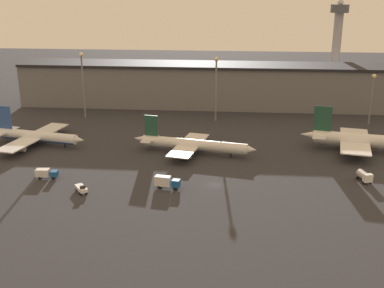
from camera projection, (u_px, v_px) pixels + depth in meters
The scene contains 13 objects.
ground at pixel (215, 185), 138.70m from camera, with size 600.00×600.00×0.00m, color #2D2D33.
terminal_building at pixel (224, 85), 225.68m from camera, with size 191.28×21.96×20.21m.
airplane_0 at pixel (36, 136), 173.15m from camera, with size 37.63×36.39×13.45m.
airplane_1 at pixel (193, 145), 164.15m from camera, with size 43.52×27.89×12.30m.
airplane_2 at pixel (358, 140), 166.08m from camera, with size 39.51×31.85×15.19m.
service_vehicle_0 at pixel (364, 176), 140.74m from camera, with size 3.78×5.95×3.06m.
service_vehicle_1 at pixel (166, 182), 136.05m from camera, with size 7.41×3.15×3.55m.
service_vehicle_2 at pixel (81, 188), 133.58m from camera, with size 4.81×5.45×2.45m.
service_vehicle_4 at pixel (46, 173), 143.10m from camera, with size 6.52×2.85×2.94m.
lamp_post_0 at pixel (83, 78), 203.96m from camera, with size 1.80×1.80×28.15m.
lamp_post_1 at pixel (216, 81), 199.28m from camera, with size 1.80×1.80×27.03m.
lamp_post_2 at pixel (372, 92), 194.87m from camera, with size 1.80×1.80×21.09m.
control_tower at pixel (337, 41), 244.87m from camera, with size 9.00×9.00×48.62m.
Camera 1 is at (5.09, -128.02, 54.83)m, focal length 45.00 mm.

